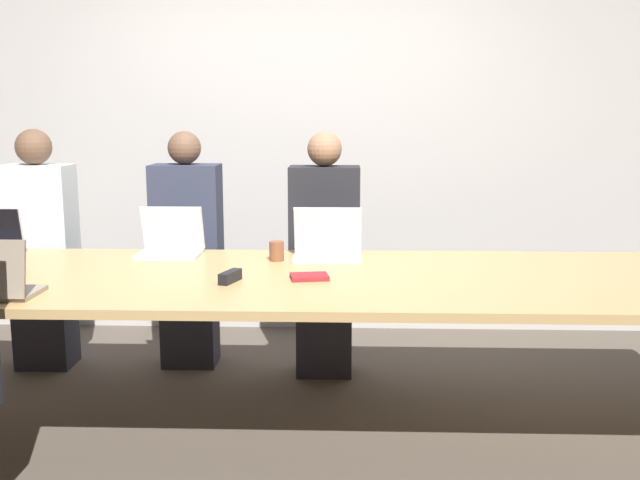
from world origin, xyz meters
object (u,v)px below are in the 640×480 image
at_px(cup_far_center, 277,251).
at_px(person_far_left, 41,254).
at_px(laptop_far_midleft, 171,241).
at_px(person_far_center, 324,259).
at_px(person_far_midleft, 188,254).
at_px(stapler, 230,277).
at_px(laptop_far_center, 328,243).

bearing_deg(cup_far_center, person_far_left, 159.90).
height_order(laptop_far_midleft, cup_far_center, laptop_far_midleft).
relative_size(laptop_far_midleft, person_far_left, 0.23).
bearing_deg(person_far_center, laptop_far_midleft, -158.45).
bearing_deg(cup_far_center, person_far_midleft, 134.92).
relative_size(person_far_left, stapler, 9.15).
bearing_deg(person_far_midleft, cup_far_center, -45.08).
relative_size(person_far_midleft, person_far_left, 0.99).
distance_m(person_far_midleft, stapler, 1.16).
relative_size(laptop_far_center, stapler, 2.30).
height_order(person_far_midleft, person_far_center, person_far_center).
distance_m(person_far_left, laptop_far_center, 1.78).
distance_m(person_far_left, cup_far_center, 1.56).
distance_m(person_far_midleft, cup_far_center, 0.85).
relative_size(laptop_far_center, person_far_center, 0.25).
xyz_separation_m(laptop_far_center, cup_far_center, (-0.26, -0.09, -0.03)).
xyz_separation_m(person_far_left, cup_far_center, (1.46, -0.53, 0.13)).
relative_size(laptop_far_midleft, person_far_midleft, 0.23).
height_order(person_far_left, stapler, person_far_left).
bearing_deg(laptop_far_midleft, laptop_far_center, -3.77).
bearing_deg(person_far_left, stapler, -38.05).
xyz_separation_m(laptop_far_midleft, cup_far_center, (0.58, -0.14, -0.02)).
xyz_separation_m(laptop_far_midleft, person_far_left, (-0.88, 0.39, -0.15)).
distance_m(laptop_far_midleft, person_far_left, 0.97).
bearing_deg(person_far_left, person_far_midleft, 3.88).
height_order(laptop_far_center, stapler, laptop_far_center).
distance_m(cup_far_center, stapler, 0.51).
relative_size(person_far_midleft, laptop_far_center, 3.95).
xyz_separation_m(laptop_far_midleft, person_far_midleft, (-0.01, 0.45, -0.16)).
distance_m(person_far_midleft, person_far_left, 0.87).
bearing_deg(cup_far_center, stapler, -108.77).
bearing_deg(person_far_center, stapler, -112.74).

